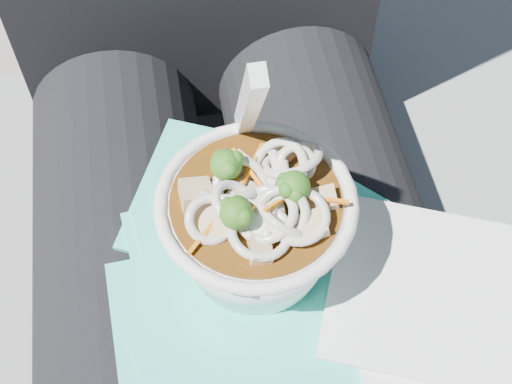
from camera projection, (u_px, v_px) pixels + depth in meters
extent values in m
cube|color=slate|center=(228.00, 296.00, 0.95)|extent=(1.05, 0.62, 0.45)
cylinder|color=black|center=(132.00, 314.00, 0.60)|extent=(0.16, 0.48, 0.16)
cylinder|color=black|center=(349.00, 280.00, 0.62)|extent=(0.16, 0.48, 0.16)
cube|color=#32D1B4|center=(221.00, 198.00, 0.56)|extent=(0.17, 0.17, 0.00)
cube|color=#32D1B4|center=(305.00, 251.00, 0.54)|extent=(0.22, 0.22, 0.00)
cube|color=#32D1B4|center=(261.00, 279.00, 0.52)|extent=(0.20, 0.19, 0.00)
cube|color=#32D1B4|center=(314.00, 331.00, 0.50)|extent=(0.23, 0.24, 0.00)
cube|color=#32D1B4|center=(217.00, 270.00, 0.52)|extent=(0.12, 0.15, 0.00)
cube|color=#32D1B4|center=(236.00, 224.00, 0.54)|extent=(0.16, 0.13, 0.00)
cube|color=#32D1B4|center=(210.00, 355.00, 0.48)|extent=(0.13, 0.17, 0.00)
cube|color=white|center=(437.00, 335.00, 0.48)|extent=(0.12, 0.12, 0.00)
cube|color=white|center=(426.00, 290.00, 0.50)|extent=(0.17, 0.17, 0.00)
torus|color=white|center=(256.00, 202.00, 0.46)|extent=(0.13, 0.13, 0.01)
cylinder|color=#49290A|center=(256.00, 205.00, 0.46)|extent=(0.11, 0.11, 0.01)
torus|color=silver|center=(282.00, 213.00, 0.44)|extent=(0.04, 0.03, 0.03)
torus|color=silver|center=(260.00, 231.00, 0.44)|extent=(0.06, 0.06, 0.01)
torus|color=silver|center=(248.00, 230.00, 0.45)|extent=(0.04, 0.05, 0.04)
torus|color=silver|center=(210.00, 220.00, 0.44)|extent=(0.04, 0.04, 0.02)
torus|color=silver|center=(229.00, 191.00, 0.46)|extent=(0.05, 0.04, 0.04)
torus|color=silver|center=(243.00, 205.00, 0.46)|extent=(0.04, 0.04, 0.01)
torus|color=silver|center=(296.00, 164.00, 0.47)|extent=(0.04, 0.03, 0.03)
torus|color=silver|center=(285.00, 219.00, 0.45)|extent=(0.04, 0.05, 0.04)
torus|color=silver|center=(292.00, 160.00, 0.47)|extent=(0.05, 0.05, 0.03)
torus|color=silver|center=(266.00, 214.00, 0.44)|extent=(0.05, 0.05, 0.02)
torus|color=silver|center=(257.00, 191.00, 0.47)|extent=(0.04, 0.04, 0.02)
torus|color=silver|center=(253.00, 195.00, 0.46)|extent=(0.05, 0.04, 0.03)
torus|color=silver|center=(278.00, 169.00, 0.47)|extent=(0.04, 0.05, 0.04)
torus|color=silver|center=(235.00, 204.00, 0.45)|extent=(0.04, 0.04, 0.03)
torus|color=silver|center=(241.00, 184.00, 0.46)|extent=(0.05, 0.05, 0.03)
torus|color=silver|center=(298.00, 216.00, 0.44)|extent=(0.06, 0.06, 0.02)
cylinder|color=silver|center=(278.00, 174.00, 0.46)|extent=(0.01, 0.03, 0.02)
cylinder|color=silver|center=(279.00, 184.00, 0.46)|extent=(0.02, 0.03, 0.02)
cylinder|color=silver|center=(288.00, 183.00, 0.46)|extent=(0.01, 0.03, 0.02)
cylinder|color=#7FA24E|center=(293.00, 197.00, 0.46)|extent=(0.01, 0.01, 0.01)
sphere|color=#205814|center=(294.00, 187.00, 0.45)|extent=(0.02, 0.02, 0.02)
sphere|color=#205814|center=(287.00, 190.00, 0.44)|extent=(0.01, 0.01, 0.01)
sphere|color=#205814|center=(285.00, 180.00, 0.45)|extent=(0.01, 0.01, 0.01)
sphere|color=#205814|center=(283.00, 185.00, 0.45)|extent=(0.01, 0.01, 0.01)
sphere|color=#205814|center=(296.00, 195.00, 0.44)|extent=(0.01, 0.01, 0.01)
cylinder|color=#7FA24E|center=(226.00, 176.00, 0.47)|extent=(0.01, 0.01, 0.01)
sphere|color=#205814|center=(226.00, 165.00, 0.46)|extent=(0.02, 0.02, 0.02)
sphere|color=#205814|center=(220.00, 157.00, 0.46)|extent=(0.01, 0.01, 0.01)
sphere|color=#205814|center=(236.00, 159.00, 0.46)|extent=(0.01, 0.01, 0.01)
sphere|color=#205814|center=(227.00, 171.00, 0.45)|extent=(0.01, 0.01, 0.01)
sphere|color=#205814|center=(229.00, 169.00, 0.45)|extent=(0.01, 0.01, 0.01)
cylinder|color=#7FA24E|center=(237.00, 223.00, 0.45)|extent=(0.01, 0.01, 0.01)
sphere|color=#205814|center=(236.00, 213.00, 0.44)|extent=(0.02, 0.02, 0.02)
sphere|color=#205814|center=(244.00, 217.00, 0.43)|extent=(0.01, 0.01, 0.01)
sphere|color=#205814|center=(244.00, 217.00, 0.43)|extent=(0.01, 0.01, 0.01)
sphere|color=#205814|center=(237.00, 203.00, 0.44)|extent=(0.01, 0.01, 0.01)
sphere|color=#205814|center=(228.00, 205.00, 0.44)|extent=(0.01, 0.01, 0.01)
cube|color=orange|center=(252.00, 165.00, 0.47)|extent=(0.02, 0.04, 0.01)
cube|color=orange|center=(304.00, 211.00, 0.45)|extent=(0.01, 0.03, 0.01)
cube|color=orange|center=(287.00, 196.00, 0.45)|extent=(0.04, 0.03, 0.02)
cube|color=orange|center=(293.00, 179.00, 0.47)|extent=(0.04, 0.03, 0.01)
cube|color=orange|center=(211.00, 226.00, 0.44)|extent=(0.03, 0.04, 0.01)
cube|color=orange|center=(318.00, 199.00, 0.45)|extent=(0.04, 0.01, 0.00)
cube|color=orange|center=(222.00, 203.00, 0.45)|extent=(0.04, 0.03, 0.02)
cube|color=orange|center=(236.00, 182.00, 0.46)|extent=(0.01, 0.04, 0.00)
cube|color=orange|center=(247.00, 167.00, 0.47)|extent=(0.02, 0.03, 0.00)
cube|color=tan|center=(323.00, 200.00, 0.46)|extent=(0.02, 0.02, 0.02)
cube|color=tan|center=(285.00, 155.00, 0.48)|extent=(0.02, 0.02, 0.01)
cube|color=tan|center=(238.00, 166.00, 0.47)|extent=(0.02, 0.02, 0.01)
cube|color=tan|center=(196.00, 195.00, 0.46)|extent=(0.02, 0.02, 0.02)
cube|color=tan|center=(212.00, 225.00, 0.45)|extent=(0.02, 0.03, 0.02)
cube|color=tan|center=(260.00, 251.00, 0.44)|extent=(0.02, 0.02, 0.01)
cube|color=tan|center=(312.00, 226.00, 0.44)|extent=(0.02, 0.02, 0.01)
ellipsoid|color=white|center=(262.00, 210.00, 0.45)|extent=(0.03, 0.04, 0.01)
cube|color=white|center=(249.00, 104.00, 0.43)|extent=(0.01, 0.07, 0.12)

